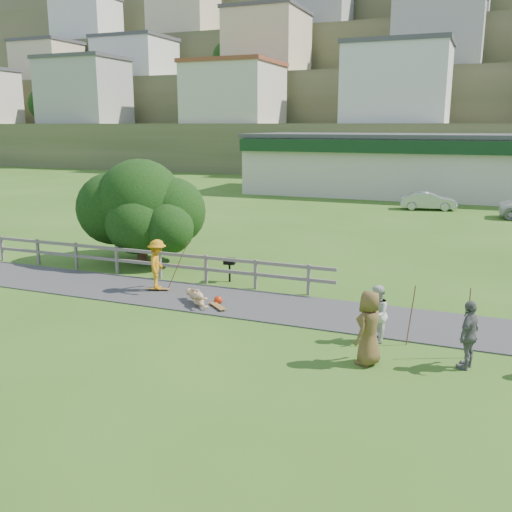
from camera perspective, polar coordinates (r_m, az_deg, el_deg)
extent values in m
plane|color=#335A19|center=(17.91, -4.02, -6.04)|extent=(260.00, 260.00, 0.00)
cube|color=#373739|center=(19.19, -2.06, -4.64)|extent=(34.00, 3.00, 0.04)
cube|color=slate|center=(27.37, -24.05, 0.72)|extent=(0.10, 0.10, 1.10)
cube|color=slate|center=(25.98, -20.96, 0.38)|extent=(0.10, 0.10, 1.10)
cube|color=slate|center=(24.68, -17.54, 0.02)|extent=(0.10, 0.10, 1.10)
cube|color=slate|center=(23.48, -13.76, -0.39)|extent=(0.10, 0.10, 1.10)
cube|color=slate|center=(22.40, -9.58, -0.84)|extent=(0.10, 0.10, 1.10)
cube|color=slate|center=(21.44, -5.01, -1.32)|extent=(0.10, 0.10, 1.10)
cube|color=slate|center=(20.64, -0.05, -1.84)|extent=(0.10, 0.10, 1.10)
cube|color=slate|center=(20.00, 5.28, -2.38)|extent=(0.10, 0.10, 1.10)
cube|color=slate|center=(22.56, -10.71, 0.39)|extent=(15.00, 0.08, 0.12)
cube|color=slate|center=(22.66, -10.66, -0.72)|extent=(15.00, 0.08, 0.12)
cube|color=beige|center=(50.44, 18.12, 8.44)|extent=(32.00, 10.00, 4.80)
cube|color=#13351A|center=(45.17, 17.79, 10.30)|extent=(32.00, 0.60, 1.00)
cube|color=#45454A|center=(50.33, 18.32, 11.33)|extent=(32.50, 10.50, 0.30)
cube|color=#485230|center=(70.66, 16.08, 10.18)|extent=(220.00, 14.00, 6.00)
cube|color=beige|center=(70.70, 16.42, 15.44)|extent=(10.00, 9.00, 7.00)
cube|color=#45454A|center=(70.99, 16.62, 18.46)|extent=(10.40, 9.40, 0.50)
cube|color=#485230|center=(83.54, 17.22, 12.87)|extent=(220.00, 14.00, 13.00)
cube|color=beige|center=(84.22, 17.70, 19.67)|extent=(10.00, 9.00, 7.00)
cube|color=#45454A|center=(84.78, 17.88, 22.18)|extent=(10.40, 9.40, 0.50)
cube|color=#485230|center=(96.61, 18.09, 15.13)|extent=(220.00, 14.00, 21.00)
cube|color=#485230|center=(109.85, 18.78, 17.10)|extent=(220.00, 14.00, 30.00)
cube|color=#485230|center=(124.24, 19.38, 18.83)|extent=(220.00, 14.00, 40.00)
imported|color=orange|center=(20.57, -9.82, -1.10)|extent=(1.04, 1.32, 1.79)
imported|color=tan|center=(18.97, -5.91, -4.11)|extent=(1.30, 1.38, 0.56)
imported|color=silver|center=(15.94, 11.97, -5.69)|extent=(0.68, 0.83, 1.60)
imported|color=slate|center=(14.87, 20.51, -7.38)|extent=(0.71, 1.09, 1.73)
imported|color=brown|center=(14.42, 11.23, -7.07)|extent=(0.85, 1.06, 1.89)
imported|color=#AEB1B6|center=(41.99, 16.84, 5.30)|extent=(3.98, 2.00, 1.25)
sphere|color=red|center=(19.04, -3.80, -4.42)|extent=(0.29, 0.29, 0.29)
cylinder|color=brown|center=(20.57, -7.83, -0.68)|extent=(0.03, 0.03, 2.03)
cylinder|color=brown|center=(15.89, 15.22, -5.77)|extent=(0.03, 0.03, 1.69)
cylinder|color=brown|center=(15.45, 20.42, -6.34)|extent=(0.03, 0.03, 1.86)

